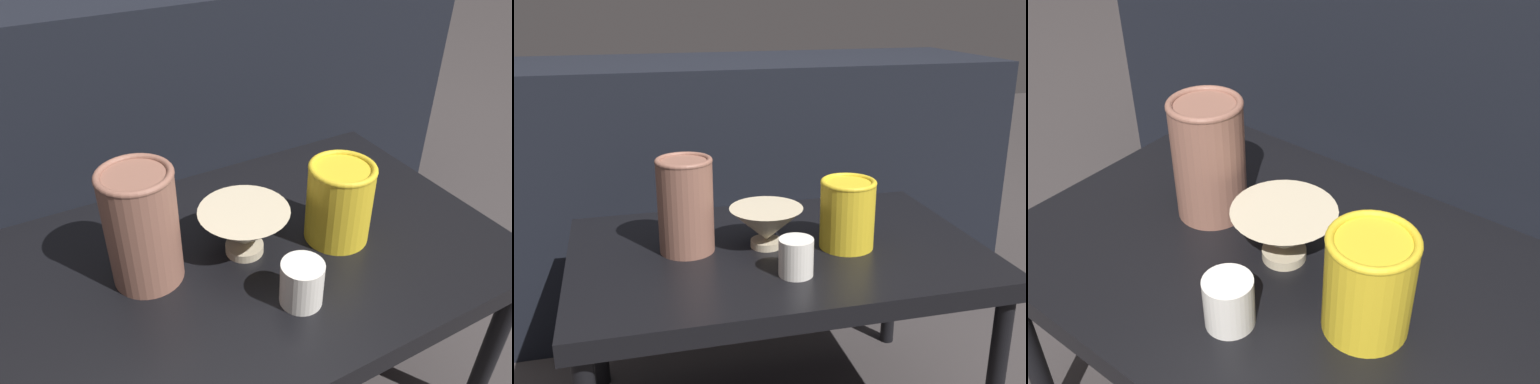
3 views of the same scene
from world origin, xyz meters
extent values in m
cube|color=black|center=(0.00, 0.00, 0.40)|extent=(0.84, 0.54, 0.04)
cylinder|color=black|center=(0.38, -0.24, 0.19)|extent=(0.04, 0.04, 0.38)
cylinder|color=black|center=(-0.38, 0.24, 0.19)|extent=(0.04, 0.04, 0.38)
cylinder|color=black|center=(0.38, 0.24, 0.19)|extent=(0.04, 0.04, 0.38)
cube|color=black|center=(0.00, 0.63, 0.37)|extent=(1.61, 0.50, 0.74)
cylinder|color=#C1B293|center=(-0.02, 0.01, 0.43)|extent=(0.06, 0.06, 0.02)
cone|color=#C1B293|center=(-0.02, 0.01, 0.47)|extent=(0.15, 0.15, 0.07)
cylinder|color=brown|center=(-0.18, 0.03, 0.52)|extent=(0.11, 0.11, 0.19)
torus|color=brown|center=(-0.18, 0.03, 0.61)|extent=(0.11, 0.11, 0.01)
cylinder|color=gold|center=(0.14, -0.03, 0.49)|extent=(0.11, 0.11, 0.14)
torus|color=gold|center=(0.14, -0.03, 0.56)|extent=(0.11, 0.11, 0.01)
cylinder|color=silver|center=(0.00, -0.13, 0.46)|extent=(0.06, 0.06, 0.07)
camera|label=1|loc=(-0.32, -0.57, 0.98)|focal=35.00mm
camera|label=2|loc=(-0.30, -1.10, 0.92)|focal=42.00mm
camera|label=3|loc=(0.38, -0.51, 1.00)|focal=42.00mm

